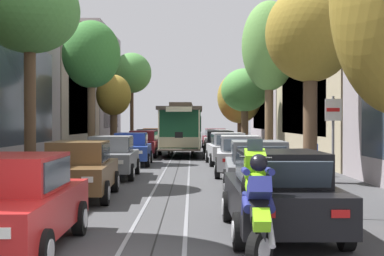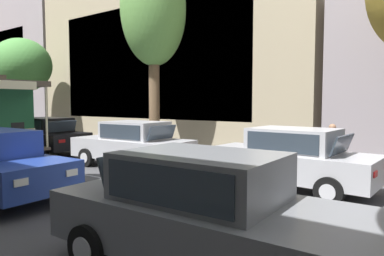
{
  "view_description": "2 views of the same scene",
  "coord_description": "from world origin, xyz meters",
  "px_view_note": "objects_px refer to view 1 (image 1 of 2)",
  "views": [
    {
      "loc": [
        0.65,
        -6.95,
        2.13
      ],
      "look_at": [
        0.52,
        25.83,
        1.75
      ],
      "focal_mm": 51.4,
      "sensor_mm": 36.0,
      "label": 1
    },
    {
      "loc": [
        -6.18,
        11.45,
        2.23
      ],
      "look_at": [
        1.78,
        17.28,
        1.52
      ],
      "focal_mm": 33.05,
      "sensor_mm": 36.0,
      "label": 2
    }
  ],
  "objects_px": {
    "parked_car_red_near_left": "(13,203)",
    "parked_car_black_fifth_right": "(222,144)",
    "parked_car_maroon_fifth_left": "(146,143)",
    "street_tree_kerb_right_mid": "(271,48)",
    "parked_car_grey_mid_left": "(113,157)",
    "parked_car_maroon_far_right": "(217,138)",
    "parked_car_orange_far_left": "(155,138)",
    "motorcycle_with_rider": "(260,199)",
    "parked_car_brown_second_left": "(81,169)",
    "street_sign_post": "(336,142)",
    "street_tree_kerb_right_second": "(313,37)",
    "parked_car_black_sixth_left": "(150,140)",
    "parked_car_white_sixth_right": "(220,141)",
    "parked_car_silver_fourth_right": "(230,148)",
    "street_tree_kerb_right_far": "(242,98)",
    "street_tree_kerb_left_mid": "(94,56)",
    "parked_car_blue_fourth_left": "(133,149)",
    "street_tree_kerb_right_fourth": "(247,91)",
    "parked_car_silver_mid_right": "(242,155)",
    "street_tree_kerb_left_far": "(134,73)",
    "parked_car_grey_second_right": "(260,168)",
    "cable_car_trolley": "(184,129)",
    "street_tree_kerb_left_second": "(32,13)",
    "pedestrian_on_left_pavement": "(313,154)",
    "street_tree_kerb_left_fourth": "(116,97)"
  },
  "relations": [
    {
      "from": "parked_car_red_near_left",
      "to": "parked_car_black_fifth_right",
      "type": "distance_m",
      "value": 24.0
    },
    {
      "from": "parked_car_maroon_fifth_left",
      "to": "street_tree_kerb_right_mid",
      "type": "relative_size",
      "value": 0.53
    },
    {
      "from": "parked_car_grey_mid_left",
      "to": "parked_car_maroon_far_right",
      "type": "bearing_deg",
      "value": 77.73
    },
    {
      "from": "parked_car_orange_far_left",
      "to": "motorcycle_with_rider",
      "type": "distance_m",
      "value": 37.39
    },
    {
      "from": "parked_car_brown_second_left",
      "to": "street_sign_post",
      "type": "height_order",
      "value": "street_sign_post"
    },
    {
      "from": "street_tree_kerb_right_second",
      "to": "parked_car_black_sixth_left",
      "type": "bearing_deg",
      "value": 109.62
    },
    {
      "from": "parked_car_white_sixth_right",
      "to": "street_sign_post",
      "type": "bearing_deg",
      "value": -87.19
    },
    {
      "from": "parked_car_silver_fourth_right",
      "to": "street_tree_kerb_right_far",
      "type": "height_order",
      "value": "street_tree_kerb_right_far"
    },
    {
      "from": "street_tree_kerb_left_mid",
      "to": "street_sign_post",
      "type": "distance_m",
      "value": 18.09
    },
    {
      "from": "parked_car_blue_fourth_left",
      "to": "street_tree_kerb_right_fourth",
      "type": "xyz_separation_m",
      "value": [
        6.64,
        10.93,
        3.45
      ]
    },
    {
      "from": "parked_car_silver_mid_right",
      "to": "parked_car_white_sixth_right",
      "type": "relative_size",
      "value": 1.01
    },
    {
      "from": "parked_car_blue_fourth_left",
      "to": "motorcycle_with_rider",
      "type": "bearing_deg",
      "value": -78.07
    },
    {
      "from": "street_tree_kerb_right_fourth",
      "to": "parked_car_grey_mid_left",
      "type": "bearing_deg",
      "value": -111.55
    },
    {
      "from": "parked_car_red_near_left",
      "to": "street_tree_kerb_right_mid",
      "type": "relative_size",
      "value": 0.52
    },
    {
      "from": "parked_car_silver_fourth_right",
      "to": "street_sign_post",
      "type": "bearing_deg",
      "value": -84.92
    },
    {
      "from": "street_tree_kerb_left_far",
      "to": "parked_car_grey_mid_left",
      "type": "bearing_deg",
      "value": -85.54
    },
    {
      "from": "street_tree_kerb_left_far",
      "to": "parked_car_grey_second_right",
      "type": "bearing_deg",
      "value": -77.02
    },
    {
      "from": "parked_car_blue_fourth_left",
      "to": "parked_car_grey_second_right",
      "type": "relative_size",
      "value": 1.0
    },
    {
      "from": "parked_car_maroon_fifth_left",
      "to": "street_tree_kerb_left_far",
      "type": "relative_size",
      "value": 0.56
    },
    {
      "from": "parked_car_red_near_left",
      "to": "parked_car_blue_fourth_left",
      "type": "distance_m",
      "value": 18.03
    },
    {
      "from": "parked_car_silver_fourth_right",
      "to": "parked_car_maroon_far_right",
      "type": "height_order",
      "value": "same"
    },
    {
      "from": "parked_car_blue_fourth_left",
      "to": "street_tree_kerb_left_mid",
      "type": "height_order",
      "value": "street_tree_kerb_left_mid"
    },
    {
      "from": "parked_car_grey_second_right",
      "to": "parked_car_white_sixth_right",
      "type": "relative_size",
      "value": 1.01
    },
    {
      "from": "parked_car_brown_second_left",
      "to": "parked_car_black_sixth_left",
      "type": "relative_size",
      "value": 1.01
    },
    {
      "from": "parked_car_black_fifth_right",
      "to": "street_tree_kerb_right_far",
      "type": "height_order",
      "value": "street_tree_kerb_right_far"
    },
    {
      "from": "street_tree_kerb_right_fourth",
      "to": "street_tree_kerb_right_far",
      "type": "distance_m",
      "value": 8.57
    },
    {
      "from": "parked_car_blue_fourth_left",
      "to": "cable_car_trolley",
      "type": "bearing_deg",
      "value": 73.64
    },
    {
      "from": "parked_car_blue_fourth_left",
      "to": "street_tree_kerb_left_mid",
      "type": "bearing_deg",
      "value": 160.59
    },
    {
      "from": "parked_car_maroon_far_right",
      "to": "street_tree_kerb_left_mid",
      "type": "height_order",
      "value": "street_tree_kerb_left_mid"
    },
    {
      "from": "parked_car_grey_second_right",
      "to": "street_tree_kerb_left_far",
      "type": "distance_m",
      "value": 31.35
    },
    {
      "from": "parked_car_orange_far_left",
      "to": "street_tree_kerb_right_mid",
      "type": "bearing_deg",
      "value": -67.21
    },
    {
      "from": "parked_car_orange_far_left",
      "to": "parked_car_black_fifth_right",
      "type": "height_order",
      "value": "same"
    },
    {
      "from": "parked_car_silver_mid_right",
      "to": "street_tree_kerb_right_second",
      "type": "relative_size",
      "value": 0.64
    },
    {
      "from": "street_sign_post",
      "to": "street_tree_kerb_left_far",
      "type": "bearing_deg",
      "value": 103.53
    },
    {
      "from": "street_tree_kerb_right_mid",
      "to": "motorcycle_with_rider",
      "type": "distance_m",
      "value": 20.86
    },
    {
      "from": "parked_car_grey_mid_left",
      "to": "street_tree_kerb_left_second",
      "type": "distance_m",
      "value": 6.1
    },
    {
      "from": "pedestrian_on_left_pavement",
      "to": "street_tree_kerb_left_mid",
      "type": "bearing_deg",
      "value": 146.7
    },
    {
      "from": "parked_car_brown_second_left",
      "to": "street_tree_kerb_left_fourth",
      "type": "relative_size",
      "value": 0.85
    },
    {
      "from": "parked_car_orange_far_left",
      "to": "parked_car_white_sixth_right",
      "type": "distance_m",
      "value": 8.59
    },
    {
      "from": "parked_car_red_near_left",
      "to": "parked_car_black_fifth_right",
      "type": "relative_size",
      "value": 1.0
    },
    {
      "from": "parked_car_brown_second_left",
      "to": "parked_car_blue_fourth_left",
      "type": "bearing_deg",
      "value": 89.25
    },
    {
      "from": "parked_car_maroon_far_right",
      "to": "parked_car_grey_mid_left",
      "type": "bearing_deg",
      "value": -102.27
    },
    {
      "from": "street_tree_kerb_left_mid",
      "to": "cable_car_trolley",
      "type": "bearing_deg",
      "value": 58.56
    },
    {
      "from": "street_tree_kerb_right_fourth",
      "to": "street_tree_kerb_left_far",
      "type": "bearing_deg",
      "value": 137.44
    },
    {
      "from": "parked_car_grey_second_right",
      "to": "street_tree_kerb_left_fourth",
      "type": "bearing_deg",
      "value": 109.39
    },
    {
      "from": "parked_car_grey_second_right",
      "to": "street_tree_kerb_left_mid",
      "type": "height_order",
      "value": "street_tree_kerb_left_mid"
    },
    {
      "from": "parked_car_grey_second_right",
      "to": "parked_car_silver_mid_right",
      "type": "relative_size",
      "value": 1.0
    },
    {
      "from": "parked_car_black_sixth_left",
      "to": "parked_car_grey_second_right",
      "type": "height_order",
      "value": "same"
    },
    {
      "from": "street_tree_kerb_left_far",
      "to": "parked_car_silver_fourth_right",
      "type": "bearing_deg",
      "value": -70.01
    },
    {
      "from": "parked_car_red_near_left",
      "to": "parked_car_silver_fourth_right",
      "type": "distance_m",
      "value": 18.86
    }
  ]
}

